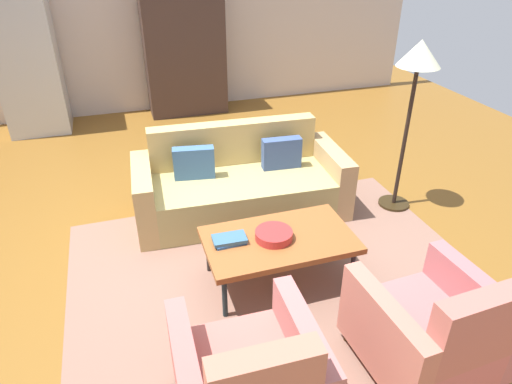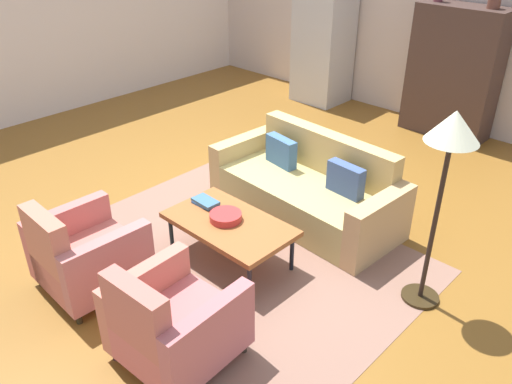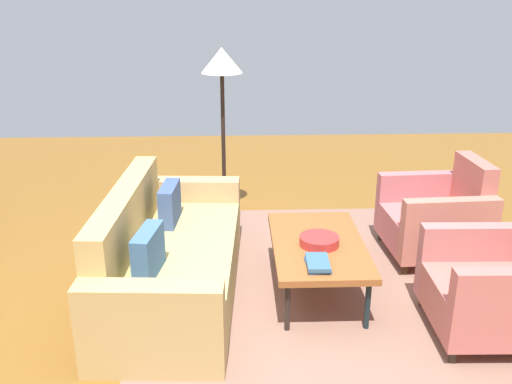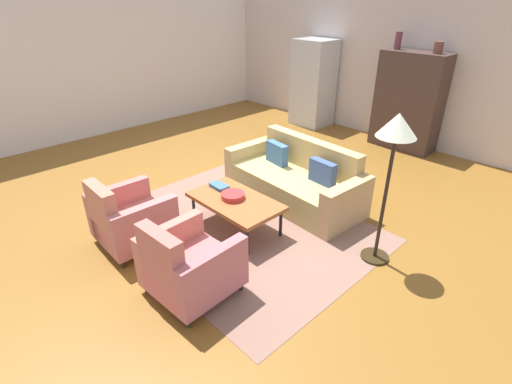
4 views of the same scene
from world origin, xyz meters
The scene contains 9 objects.
ground_plane centered at (0.00, 0.00, 0.00)m, with size 10.63×10.63×0.00m, color brown.
area_rug centered at (0.44, -0.75, 0.00)m, with size 3.40×2.60×0.01m, color #866151.
couch centered at (0.45, 0.39, 0.29)m, with size 2.15×1.02×0.86m.
coffee_table centered at (0.44, -0.80, 0.39)m, with size 1.20×0.70×0.42m.
armchair_left centered at (-0.16, -1.97, 0.34)m, with size 0.82×0.82×0.88m.
armchair_right centered at (1.05, -1.97, 0.34)m, with size 0.84×0.84×0.88m.
fruit_bowl centered at (0.40, -0.80, 0.46)m, with size 0.30×0.30×0.07m, color #B42D2C.
book_stack centered at (0.05, -0.74, 0.45)m, with size 0.27×0.17×0.05m.
floor_lamp centered at (2.04, -0.06, 1.44)m, with size 0.40×0.40×1.72m.
Camera 3 is at (-3.49, -0.17, 2.30)m, focal length 39.84 mm.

